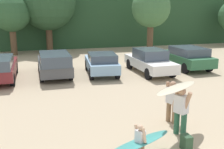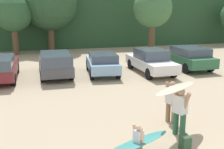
{
  "view_description": "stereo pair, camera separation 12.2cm",
  "coord_description": "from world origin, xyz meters",
  "px_view_note": "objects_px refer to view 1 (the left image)",
  "views": [
    {
      "loc": [
        -3.36,
        -3.72,
        4.06
      ],
      "look_at": [
        -0.23,
        7.42,
        1.26
      ],
      "focal_mm": 44.24,
      "sensor_mm": 36.0,
      "label": 1
    },
    {
      "loc": [
        -3.24,
        -3.75,
        4.06
      ],
      "look_at": [
        -0.23,
        7.42,
        1.26
      ],
      "focal_mm": 44.24,
      "sensor_mm": 36.0,
      "label": 2
    }
  ],
  "objects_px": {
    "parked_car_sky_blue": "(101,63)",
    "parked_car_white": "(150,61)",
    "parked_car_dark_gray": "(54,63)",
    "parked_car_forest_green": "(186,57)",
    "person_companion": "(172,99)",
    "person_child": "(140,140)",
    "surfboard_cream": "(177,88)",
    "person_adult": "(181,109)",
    "surfboard_teal": "(139,143)",
    "backpack_dropped": "(186,143)"
  },
  "relations": [
    {
      "from": "person_companion",
      "to": "backpack_dropped",
      "type": "distance_m",
      "value": 2.11
    },
    {
      "from": "parked_car_sky_blue",
      "to": "surfboard_teal",
      "type": "xyz_separation_m",
      "value": [
        -1.33,
        -9.89,
        -0.26
      ]
    },
    {
      "from": "person_adult",
      "to": "person_child",
      "type": "height_order",
      "value": "person_adult"
    },
    {
      "from": "person_child",
      "to": "backpack_dropped",
      "type": "xyz_separation_m",
      "value": [
        1.51,
        0.15,
        -0.36
      ]
    },
    {
      "from": "parked_car_sky_blue",
      "to": "parked_car_white",
      "type": "height_order",
      "value": "parked_car_white"
    },
    {
      "from": "parked_car_sky_blue",
      "to": "person_adult",
      "type": "xyz_separation_m",
      "value": [
        0.49,
        -8.88,
        0.16
      ]
    },
    {
      "from": "parked_car_sky_blue",
      "to": "parked_car_forest_green",
      "type": "height_order",
      "value": "parked_car_forest_green"
    },
    {
      "from": "parked_car_dark_gray",
      "to": "person_child",
      "type": "height_order",
      "value": "parked_car_dark_gray"
    },
    {
      "from": "parked_car_sky_blue",
      "to": "parked_car_white",
      "type": "xyz_separation_m",
      "value": [
        3.06,
        -0.38,
        0.04
      ]
    },
    {
      "from": "person_adult",
      "to": "parked_car_white",
      "type": "bearing_deg",
      "value": -129.79
    },
    {
      "from": "surfboard_cream",
      "to": "backpack_dropped",
      "type": "distance_m",
      "value": 1.73
    },
    {
      "from": "person_child",
      "to": "person_companion",
      "type": "xyz_separation_m",
      "value": [
        2.03,
        2.09,
        0.29
      ]
    },
    {
      "from": "surfboard_cream",
      "to": "backpack_dropped",
      "type": "bearing_deg",
      "value": 47.09
    },
    {
      "from": "person_adult",
      "to": "person_companion",
      "type": "bearing_deg",
      "value": -125.22
    },
    {
      "from": "parked_car_dark_gray",
      "to": "parked_car_sky_blue",
      "type": "xyz_separation_m",
      "value": [
        2.85,
        -0.35,
        -0.06
      ]
    },
    {
      "from": "parked_car_sky_blue",
      "to": "parked_car_forest_green",
      "type": "relative_size",
      "value": 0.91
    },
    {
      "from": "parked_car_forest_green",
      "to": "surfboard_teal",
      "type": "relative_size",
      "value": 1.9
    },
    {
      "from": "person_child",
      "to": "parked_car_forest_green",
      "type": "bearing_deg",
      "value": -148.71
    },
    {
      "from": "parked_car_forest_green",
      "to": "person_companion",
      "type": "xyz_separation_m",
      "value": [
        -5.31,
        -8.11,
        0.07
      ]
    },
    {
      "from": "parked_car_sky_blue",
      "to": "surfboard_teal",
      "type": "distance_m",
      "value": 9.98
    },
    {
      "from": "parked_car_forest_green",
      "to": "person_companion",
      "type": "bearing_deg",
      "value": 145.27
    },
    {
      "from": "parked_car_sky_blue",
      "to": "person_adult",
      "type": "bearing_deg",
      "value": -171.3
    },
    {
      "from": "parked_car_forest_green",
      "to": "backpack_dropped",
      "type": "height_order",
      "value": "parked_car_forest_green"
    },
    {
      "from": "parked_car_dark_gray",
      "to": "backpack_dropped",
      "type": "height_order",
      "value": "parked_car_dark_gray"
    },
    {
      "from": "surfboard_cream",
      "to": "person_adult",
      "type": "bearing_deg",
      "value": 98.47
    },
    {
      "from": "parked_car_dark_gray",
      "to": "backpack_dropped",
      "type": "bearing_deg",
      "value": -163.88
    },
    {
      "from": "parked_car_dark_gray",
      "to": "parked_car_forest_green",
      "type": "height_order",
      "value": "parked_car_dark_gray"
    },
    {
      "from": "parked_car_white",
      "to": "backpack_dropped",
      "type": "bearing_deg",
      "value": 161.28
    },
    {
      "from": "parked_car_dark_gray",
      "to": "person_companion",
      "type": "xyz_separation_m",
      "value": [
        3.56,
        -8.21,
        0.07
      ]
    },
    {
      "from": "parked_car_forest_green",
      "to": "person_adult",
      "type": "xyz_separation_m",
      "value": [
        -5.53,
        -9.12,
        0.11
      ]
    },
    {
      "from": "parked_car_white",
      "to": "person_child",
      "type": "bearing_deg",
      "value": 153.63
    },
    {
      "from": "parked_car_white",
      "to": "surfboard_teal",
      "type": "height_order",
      "value": "parked_car_white"
    },
    {
      "from": "parked_car_dark_gray",
      "to": "parked_car_forest_green",
      "type": "xyz_separation_m",
      "value": [
        8.87,
        -0.1,
        0.0
      ]
    },
    {
      "from": "parked_car_white",
      "to": "person_companion",
      "type": "relative_size",
      "value": 3.02
    },
    {
      "from": "parked_car_sky_blue",
      "to": "surfboard_teal",
      "type": "height_order",
      "value": "parked_car_sky_blue"
    },
    {
      "from": "person_child",
      "to": "backpack_dropped",
      "type": "relative_size",
      "value": 2.29
    },
    {
      "from": "person_companion",
      "to": "backpack_dropped",
      "type": "xyz_separation_m",
      "value": [
        -0.52,
        -1.94,
        -0.65
      ]
    },
    {
      "from": "parked_car_dark_gray",
      "to": "person_child",
      "type": "relative_size",
      "value": 4.71
    },
    {
      "from": "parked_car_forest_green",
      "to": "person_companion",
      "type": "height_order",
      "value": "person_companion"
    },
    {
      "from": "parked_car_sky_blue",
      "to": "person_adult",
      "type": "distance_m",
      "value": 8.89
    },
    {
      "from": "parked_car_white",
      "to": "parked_car_forest_green",
      "type": "distance_m",
      "value": 3.03
    },
    {
      "from": "person_child",
      "to": "surfboard_cream",
      "type": "height_order",
      "value": "surfboard_cream"
    },
    {
      "from": "parked_car_white",
      "to": "person_child",
      "type": "distance_m",
      "value": 10.53
    },
    {
      "from": "person_child",
      "to": "surfboard_cream",
      "type": "xyz_separation_m",
      "value": [
        1.7,
        1.21,
        1.0
      ]
    },
    {
      "from": "parked_car_dark_gray",
      "to": "backpack_dropped",
      "type": "xyz_separation_m",
      "value": [
        3.04,
        -10.15,
        -0.58
      ]
    },
    {
      "from": "parked_car_dark_gray",
      "to": "person_companion",
      "type": "relative_size",
      "value": 3.14
    },
    {
      "from": "person_adult",
      "to": "person_child",
      "type": "bearing_deg",
      "value": 7.73
    },
    {
      "from": "person_companion",
      "to": "surfboard_cream",
      "type": "bearing_deg",
      "value": 46.08
    },
    {
      "from": "parked_car_white",
      "to": "person_child",
      "type": "height_order",
      "value": "parked_car_white"
    },
    {
      "from": "parked_car_dark_gray",
      "to": "parked_car_forest_green",
      "type": "bearing_deg",
      "value": -91.19
    }
  ]
}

